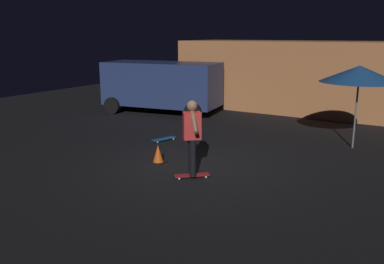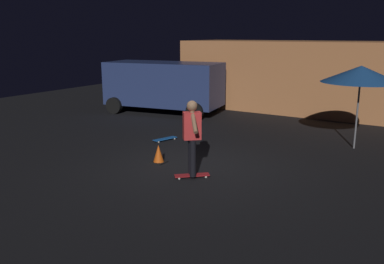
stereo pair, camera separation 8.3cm
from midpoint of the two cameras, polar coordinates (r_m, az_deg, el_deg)
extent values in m
plane|color=black|center=(9.78, -0.05, -5.06)|extent=(28.00, 28.00, 0.00)
cube|color=#C67A47|center=(17.58, 17.10, 7.41)|extent=(11.40, 3.50, 2.84)
cube|color=navy|center=(16.54, -4.37, 6.76)|extent=(4.84, 2.61, 1.70)
cube|color=black|center=(17.63, -11.11, 8.12)|extent=(0.34, 1.74, 0.64)
cylinder|color=black|center=(16.68, -11.24, 3.65)|extent=(0.69, 0.32, 0.66)
cylinder|color=black|center=(18.34, -7.86, 4.66)|extent=(0.69, 0.32, 0.66)
cylinder|color=black|center=(15.06, -0.01, 2.87)|extent=(0.69, 0.32, 0.66)
cylinder|color=black|center=(16.88, 2.53, 4.01)|extent=(0.69, 0.32, 0.66)
cylinder|color=slate|center=(12.09, 21.79, 2.95)|extent=(0.05, 0.05, 2.20)
cone|color=#1E4C8C|center=(11.96, 22.20, 7.54)|extent=(2.10, 2.10, 0.45)
cube|color=#AD1E23|center=(9.12, -0.26, -6.06)|extent=(0.72, 0.67, 0.02)
sphere|color=silver|center=(9.26, 1.48, -5.97)|extent=(0.05, 0.05, 0.05)
sphere|color=silver|center=(9.10, 1.70, -6.32)|extent=(0.05, 0.05, 0.05)
sphere|color=silver|center=(9.16, -2.21, -6.20)|extent=(0.05, 0.05, 0.05)
sphere|color=silver|center=(9.00, -2.06, -6.56)|extent=(0.05, 0.05, 0.05)
cube|color=#1959B2|center=(12.25, -4.14, -0.95)|extent=(0.43, 0.80, 0.02)
sphere|color=silver|center=(12.50, -3.28, -0.81)|extent=(0.05, 0.05, 0.05)
sphere|color=silver|center=(12.37, -2.79, -0.95)|extent=(0.05, 0.05, 0.05)
sphere|color=silver|center=(12.15, -5.51, -1.27)|extent=(0.05, 0.05, 0.05)
sphere|color=silver|center=(12.02, -5.03, -1.42)|extent=(0.05, 0.05, 0.05)
cylinder|color=black|center=(9.09, -0.39, -3.34)|extent=(0.14, 0.14, 0.82)
cylinder|color=black|center=(8.88, -0.14, -3.74)|extent=(0.14, 0.14, 0.82)
cube|color=red|center=(8.80, -0.27, 0.89)|extent=(0.43, 0.42, 0.60)
sphere|color=#936B4C|center=(8.72, -0.27, 3.68)|extent=(0.23, 0.23, 0.23)
cylinder|color=#936B4C|center=(8.98, -0.52, 2.12)|extent=(0.43, 0.46, 0.46)
cylinder|color=#936B4C|center=(8.56, -0.01, 1.55)|extent=(0.43, 0.46, 0.46)
cube|color=black|center=(10.19, -4.99, -4.24)|extent=(0.34, 0.34, 0.03)
cone|color=#EA5914|center=(10.13, -5.01, -3.08)|extent=(0.28, 0.28, 0.46)
camera|label=1|loc=(0.04, -90.27, -0.06)|focal=38.10mm
camera|label=2|loc=(0.04, 89.73, 0.06)|focal=38.10mm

